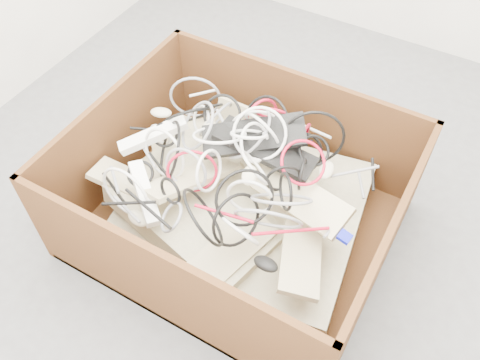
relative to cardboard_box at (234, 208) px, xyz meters
The scene contains 8 objects.
ground 0.23m from the cardboard_box, 76.45° to the left, with size 3.00×3.00×0.00m, color #515153.
cardboard_box is the anchor object (origin of this frame).
keyboard_pile 0.17m from the cardboard_box, 70.76° to the left, with size 1.05×0.85×0.37m.
mice_scatter 0.22m from the cardboard_box, 139.76° to the right, with size 0.84×0.59×0.19m.
power_strip_left 0.44m from the cardboard_box, behind, with size 0.28×0.05×0.04m, color white.
power_strip_right 0.40m from the cardboard_box, 134.62° to the right, with size 0.27×0.05×0.04m, color white.
vga_plug 0.53m from the cardboard_box, ahead, with size 0.04×0.04×0.02m, color #0C13B8.
cable_tangle 0.28m from the cardboard_box, 129.07° to the left, with size 1.02×0.81×0.40m.
Camera 1 is at (0.61, -1.28, 1.83)m, focal length 38.35 mm.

